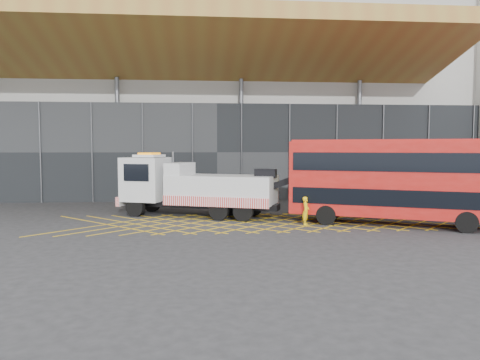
{
  "coord_description": "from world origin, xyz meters",
  "views": [
    {
      "loc": [
        0.42,
        -27.08,
        4.42
      ],
      "look_at": [
        3.0,
        1.5,
        2.4
      ],
      "focal_mm": 35.0,
      "sensor_mm": 36.0,
      "label": 1
    }
  ],
  "objects": [
    {
      "name": "ground_plane",
      "position": [
        0.0,
        0.0,
        0.0
      ],
      "size": [
        120.0,
        120.0,
        0.0
      ],
      "primitive_type": "plane",
      "color": "#28282B"
    },
    {
      "name": "construction_building",
      "position": [
        1.92,
        18.4,
        8.98
      ],
      "size": [
        55.0,
        23.97,
        18.0
      ],
      "color": "#999993",
      "rests_on": "ground_plane"
    },
    {
      "name": "worker",
      "position": [
        6.51,
        -1.18,
        0.81
      ],
      "size": [
        0.59,
        0.7,
        1.61
      ],
      "primitive_type": "imported",
      "rotation": [
        0.0,
        0.0,
        1.14
      ],
      "color": "yellow",
      "rests_on": "ground_plane"
    },
    {
      "name": "recovery_truck",
      "position": [
        0.05,
        2.8,
        1.91
      ],
      "size": [
        11.56,
        6.35,
        4.13
      ],
      "rotation": [
        0.0,
        0.0,
        -0.38
      ],
      "color": "black",
      "rests_on": "ground_plane"
    },
    {
      "name": "road_markings",
      "position": [
        5.6,
        0.0,
        0.01
      ],
      "size": [
        27.96,
        7.16,
        0.01
      ],
      "color": "gold",
      "rests_on": "ground_plane"
    },
    {
      "name": "bus_second",
      "position": [
        17.09,
        2.69,
        2.37
      ],
      "size": [
        10.71,
        3.82,
        4.26
      ],
      "rotation": [
        0.0,
        0.0,
        0.14
      ],
      "color": "maroon",
      "rests_on": "ground_plane"
    },
    {
      "name": "bus_towed",
      "position": [
        11.6,
        -1.79,
        2.69
      ],
      "size": [
        11.9,
        7.6,
        4.85
      ],
      "rotation": [
        0.0,
        0.0,
        -0.45
      ],
      "color": "#AD140F",
      "rests_on": "ground_plane"
    }
  ]
}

